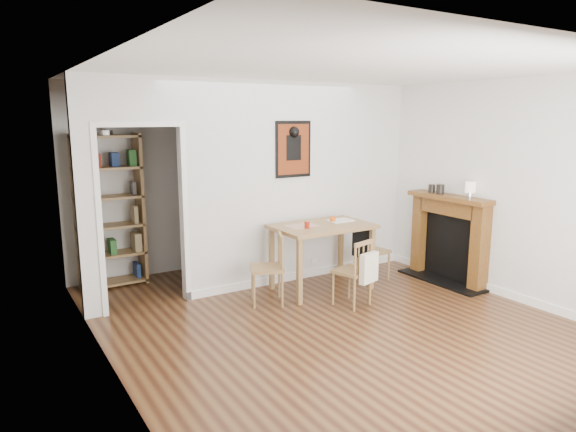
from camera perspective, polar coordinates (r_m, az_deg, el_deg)
ground at (r=5.70m, az=4.38°, el=-11.31°), size 5.20×5.20×0.00m
room_shell at (r=6.51m, az=-1.71°, el=3.37°), size 5.20×5.20×5.20m
dining_table at (r=6.43m, az=3.81°, el=-1.85°), size 1.22×0.78×0.84m
chair_left at (r=6.00m, az=-2.37°, el=-5.89°), size 0.55×0.55×0.84m
chair_right at (r=6.94m, az=9.32°, el=-3.84°), size 0.49×0.44×0.78m
chair_front at (r=6.00m, az=7.23°, el=-6.16°), size 0.48×0.52×0.79m
bookshelf at (r=6.91m, az=-19.20°, el=0.42°), size 0.83×0.33×1.96m
fireplace at (r=7.11m, az=17.47°, el=-2.09°), size 0.45×1.25×1.16m
red_glass at (r=6.19m, az=2.13°, el=-1.00°), size 0.06×0.06×0.08m
orange_fruit at (r=6.57m, az=4.99°, el=-0.34°), size 0.08×0.08×0.08m
placemat at (r=6.32m, az=1.59°, el=-1.10°), size 0.40×0.31×0.00m
notebook at (r=6.65m, az=5.82°, el=-0.50°), size 0.32×0.24×0.02m
mantel_lamp at (r=6.77m, az=19.60°, el=2.93°), size 0.13×0.13×0.20m
ceramic_jar_a at (r=7.04m, az=16.57°, el=2.87°), size 0.11×0.11×0.13m
ceramic_jar_b at (r=7.15m, az=15.68°, el=2.96°), size 0.09×0.09×0.11m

